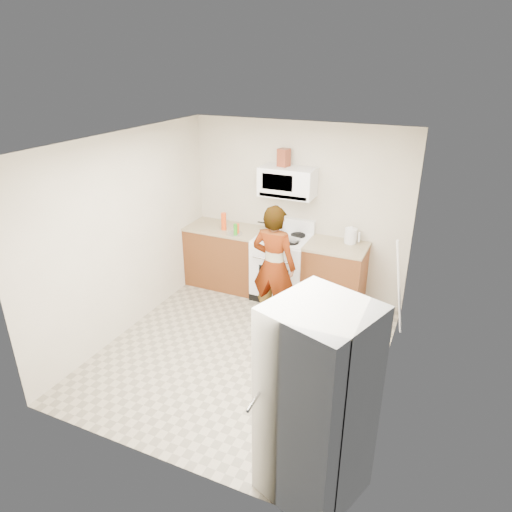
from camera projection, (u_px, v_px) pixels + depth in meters
The scene contains 20 objects.
floor at pixel (245, 350), 5.55m from camera, with size 3.60×3.60×0.00m, color gray.
back_wall at pixel (298, 210), 6.55m from camera, with size 3.20×0.02×2.50m, color beige.
right_wall at pixel (390, 282), 4.46m from camera, with size 0.02×3.60×2.50m, color beige.
cabinet_left at pixel (225, 257), 7.01m from camera, with size 1.12×0.62×0.90m, color brown.
counter_left at pixel (224, 229), 6.82m from camera, with size 1.14×0.64×0.04m, color tan.
cabinet_right at pixel (334, 277), 6.36m from camera, with size 0.80×0.62×0.90m, color brown.
counter_right at pixel (337, 246), 6.18m from camera, with size 0.82×0.64×0.04m, color tan.
gas_range at pixel (282, 266), 6.64m from camera, with size 0.76×0.65×1.13m.
microwave at pixel (288, 182), 6.26m from camera, with size 0.76×0.38×0.40m, color white.
person at pixel (274, 266), 5.84m from camera, with size 0.59×0.39×1.63m, color tan.
fridge at pixel (317, 405), 3.46m from camera, with size 0.70×0.70×1.70m, color silver.
kettle at pixel (351, 236), 6.21m from camera, with size 0.17×0.17×0.21m, color silver.
jug at pixel (284, 158), 6.19m from camera, with size 0.14×0.14×0.24m, color maroon.
saucepan at pixel (273, 227), 6.60m from camera, with size 0.23×0.23×0.12m, color #BBBBC0.
tray at pixel (290, 240), 6.30m from camera, with size 0.25×0.16×0.05m, color silver.
bottle_spray at pixel (224, 221), 6.68m from camera, with size 0.08×0.08×0.26m, color #E34411.
bottle_hot_sauce at pixel (238, 229), 6.56m from camera, with size 0.05×0.05×0.15m, color #DB4C18.
bottle_green_cap at pixel (235, 230), 6.47m from camera, with size 0.05×0.05×0.17m, color #268718.
pot_lid at pixel (234, 234), 6.56m from camera, with size 0.23×0.23×0.01m, color silver.
broom at pixel (399, 289), 5.57m from camera, with size 0.03×0.03×1.35m, color white.
Camera 1 is at (2.02, -4.17, 3.27)m, focal length 32.00 mm.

